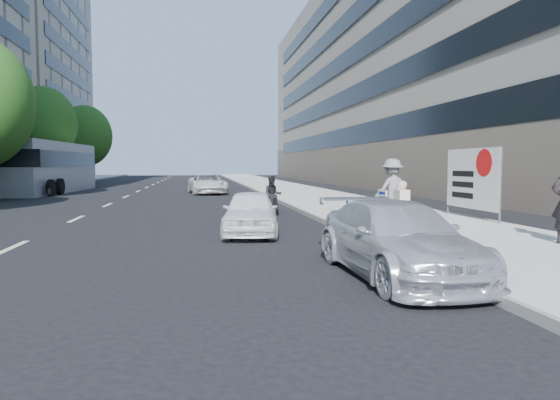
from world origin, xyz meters
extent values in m
plane|color=black|center=(0.00, 0.00, 0.00)|extent=(160.00, 160.00, 0.00)
cube|color=#AFADA3|center=(4.00, 20.00, 0.07)|extent=(5.00, 120.00, 0.15)
cube|color=gray|center=(17.00, 32.00, 10.00)|extent=(14.00, 70.00, 20.00)
cylinder|color=#382616|center=(-13.70, 30.00, 1.49)|extent=(0.30, 0.30, 2.97)
ellipsoid|color=#214612|center=(-13.70, 30.00, 4.89)|extent=(4.80, 4.80, 5.52)
cylinder|color=#382616|center=(-13.70, 44.00, 1.31)|extent=(0.30, 0.30, 2.62)
ellipsoid|color=#214612|center=(-13.70, 44.00, 4.79)|extent=(5.40, 5.40, 6.21)
cylinder|color=#111A4E|center=(2.22, 1.45, 0.38)|extent=(0.02, 0.02, 0.45)
cylinder|color=#111A4E|center=(2.58, 1.45, 0.38)|extent=(0.02, 0.02, 0.45)
cylinder|color=#111A4E|center=(2.22, 1.81, 0.38)|extent=(0.02, 0.02, 0.45)
cylinder|color=#111A4E|center=(2.58, 1.81, 0.38)|extent=(0.02, 0.02, 0.45)
cube|color=#111A4E|center=(2.40, 1.63, 0.61)|extent=(0.40, 0.40, 0.03)
cube|color=#111A4E|center=(2.40, 1.82, 0.80)|extent=(0.40, 0.02, 0.40)
cylinder|color=navy|center=(2.18, 1.53, 0.70)|extent=(0.44, 0.17, 0.17)
cylinder|color=navy|center=(1.96, 1.53, 0.47)|extent=(0.14, 0.14, 0.46)
cube|color=black|center=(1.90, 1.53, 0.20)|extent=(0.26, 0.11, 0.10)
cylinder|color=navy|center=(2.18, 1.73, 0.70)|extent=(0.44, 0.17, 0.17)
cylinder|color=navy|center=(1.96, 1.73, 0.47)|extent=(0.14, 0.14, 0.46)
cube|color=black|center=(1.90, 1.73, 0.20)|extent=(0.26, 0.11, 0.10)
cube|color=beige|center=(2.42, 1.63, 0.96)|extent=(0.26, 0.42, 0.56)
sphere|color=tan|center=(2.42, 1.63, 1.33)|extent=(0.23, 0.23, 0.23)
ellipsoid|color=gray|center=(2.44, 1.63, 1.36)|extent=(0.22, 0.24, 0.19)
ellipsoid|color=gray|center=(2.34, 1.63, 1.26)|extent=(0.10, 0.14, 0.13)
cylinder|color=beige|center=(2.30, 1.39, 0.93)|extent=(0.30, 0.10, 0.25)
cylinder|color=tan|center=(2.10, 1.39, 0.75)|extent=(0.29, 0.09, 0.14)
cylinder|color=beige|center=(2.35, 1.89, 0.98)|extent=(0.26, 0.20, 0.32)
cylinder|color=tan|center=(2.22, 2.03, 0.88)|extent=(0.30, 0.21, 0.18)
cube|color=white|center=(2.15, 2.18, 1.01)|extent=(0.03, 0.55, 0.40)
imported|color=slate|center=(3.42, 4.69, 1.09)|extent=(1.34, 0.95, 1.87)
cylinder|color=#4C4C4C|center=(6.14, 3.32, 1.25)|extent=(0.06, 0.06, 2.20)
cylinder|color=#4C4C4C|center=(6.14, 6.32, 1.25)|extent=(0.06, 0.06, 2.20)
cube|color=beige|center=(6.12, 4.82, 1.40)|extent=(0.04, 3.00, 1.90)
cylinder|color=#A50C0C|center=(6.09, 4.12, 1.90)|extent=(0.01, 0.84, 0.84)
cube|color=black|center=(6.09, 5.32, 1.55)|extent=(0.01, 1.30, 0.18)
cube|color=black|center=(6.09, 5.32, 1.20)|extent=(0.01, 1.30, 0.18)
cube|color=black|center=(6.09, 5.32, 0.85)|extent=(0.01, 1.30, 0.18)
imported|color=silver|center=(0.80, -2.00, 0.61)|extent=(1.87, 4.30, 1.23)
imported|color=white|center=(-1.06, 3.31, 0.59)|extent=(1.86, 3.62, 1.18)
imported|color=silver|center=(-1.81, 22.12, 0.63)|extent=(2.60, 4.77, 1.27)
cylinder|color=black|center=(0.35, 8.14, 0.32)|extent=(0.15, 0.64, 0.64)
cylinder|color=black|center=(0.35, 9.54, 0.32)|extent=(0.15, 0.64, 0.64)
cube|color=black|center=(0.35, 8.84, 0.55)|extent=(0.30, 1.21, 0.35)
imported|color=black|center=(0.35, 8.74, 0.71)|extent=(0.72, 0.57, 1.42)
cube|color=gray|center=(-12.06, 25.39, 1.65)|extent=(3.38, 12.15, 3.30)
cube|color=black|center=(-13.33, 25.39, 2.20)|extent=(0.91, 11.47, 1.00)
cube|color=black|center=(-10.79, 25.39, 2.20)|extent=(0.91, 11.47, 1.00)
cube|color=black|center=(-12.06, 19.37, 2.20)|extent=(2.40, 0.24, 1.00)
cylinder|color=black|center=(-13.31, 20.89, 0.50)|extent=(0.32, 1.02, 1.00)
cylinder|color=black|center=(-10.81, 20.89, 0.50)|extent=(0.32, 1.02, 1.00)
cylinder|color=black|center=(-13.31, 22.89, 0.50)|extent=(0.32, 1.02, 1.00)
cylinder|color=black|center=(-10.81, 22.89, 0.50)|extent=(0.32, 1.02, 1.00)
cylinder|color=black|center=(-13.31, 28.89, 0.50)|extent=(0.32, 1.02, 1.00)
cylinder|color=black|center=(-10.81, 28.89, 0.50)|extent=(0.32, 1.02, 1.00)
cylinder|color=black|center=(-13.31, 30.39, 0.50)|extent=(0.32, 1.02, 1.00)
cylinder|color=black|center=(-10.81, 30.39, 0.50)|extent=(0.32, 1.02, 1.00)
camera|label=1|loc=(-2.43, -9.72, 1.84)|focal=32.00mm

